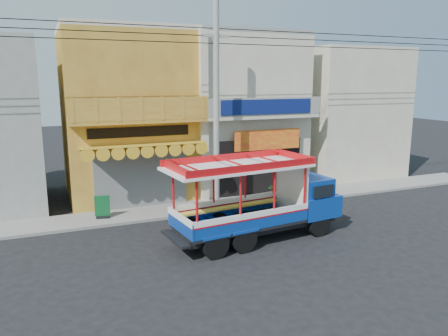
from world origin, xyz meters
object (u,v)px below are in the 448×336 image
at_px(songthaew_truck, 268,198).
at_px(potted_plant_c, 308,181).
at_px(green_sign, 102,209).
at_px(potted_plant_a, 275,190).
at_px(utility_pole, 220,98).

xyz_separation_m(songthaew_truck, potted_plant_c, (5.10, 5.04, -0.90)).
distance_m(songthaew_truck, potted_plant_c, 7.22).
distance_m(green_sign, potted_plant_c, 10.59).
bearing_deg(potted_plant_a, utility_pole, 137.01).
bearing_deg(green_sign, utility_pole, -6.83).
bearing_deg(potted_plant_a, songthaew_truck, -173.23).
bearing_deg(songthaew_truck, potted_plant_c, 44.66).
height_order(utility_pole, potted_plant_a, utility_pole).
bearing_deg(green_sign, songthaew_truck, -38.41).
distance_m(green_sign, potted_plant_a, 8.14).
bearing_deg(songthaew_truck, potted_plant_a, 57.18).
bearing_deg(potted_plant_c, potted_plant_a, -46.74).
relative_size(songthaew_truck, potted_plant_a, 7.75).
relative_size(utility_pole, green_sign, 29.19).
bearing_deg(potted_plant_a, green_sign, 128.15).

